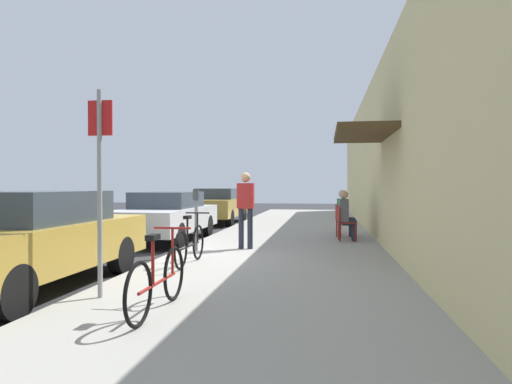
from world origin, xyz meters
TOP-DOWN VIEW (x-y plane):
  - ground_plane at (0.00, 0.00)m, footprint 60.00×60.00m
  - sidewalk_slab at (2.25, 2.00)m, footprint 4.50×32.00m
  - building_facade at (4.64, 1.99)m, footprint 1.40×32.00m
  - parked_car_0 at (-1.10, -2.43)m, footprint 1.80×4.40m
  - parked_car_1 at (-1.10, 3.32)m, footprint 1.80×4.40m
  - parked_car_2 at (-1.10, 9.31)m, footprint 1.80×4.40m
  - parking_meter at (0.45, 0.92)m, footprint 0.12×0.10m
  - street_sign at (0.40, -3.15)m, footprint 0.32×0.06m
  - bicycle_0 at (1.36, -3.67)m, footprint 0.46×1.71m
  - bicycle_1 at (0.81, -0.69)m, footprint 0.46×1.71m
  - cafe_chair_0 at (3.67, 3.16)m, footprint 0.46×0.46m
  - seated_patron_0 at (3.73, 3.16)m, footprint 0.44×0.37m
  - cafe_chair_1 at (3.67, 3.97)m, footprint 0.53×0.53m
  - seated_patron_1 at (3.73, 3.98)m, footprint 0.49×0.44m
  - cafe_chair_2 at (3.67, 4.74)m, footprint 0.48×0.48m
  - pedestrian_standing at (1.45, 1.39)m, footprint 0.36×0.22m

SIDE VIEW (x-z plane):
  - ground_plane at x=0.00m, z-range 0.00..0.00m
  - sidewalk_slab at x=2.25m, z-range 0.00..0.12m
  - bicycle_0 at x=1.36m, z-range 0.03..0.93m
  - bicycle_1 at x=0.81m, z-range 0.03..0.93m
  - cafe_chair_0 at x=3.67m, z-range 0.19..1.06m
  - cafe_chair_1 at x=3.67m, z-range 0.19..1.06m
  - cafe_chair_2 at x=3.67m, z-range 0.19..1.06m
  - parked_car_1 at x=-1.10m, z-range 0.04..1.39m
  - parked_car_2 at x=-1.10m, z-range 0.03..1.45m
  - parked_car_0 at x=-1.10m, z-range 0.03..1.47m
  - seated_patron_0 at x=3.73m, z-range 0.17..1.46m
  - seated_patron_1 at x=3.73m, z-range 0.17..1.46m
  - parking_meter at x=0.45m, z-range 0.23..1.55m
  - pedestrian_standing at x=1.45m, z-range 0.27..1.97m
  - street_sign at x=0.40m, z-range 0.34..2.94m
  - building_facade at x=4.64m, z-range 0.00..4.54m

